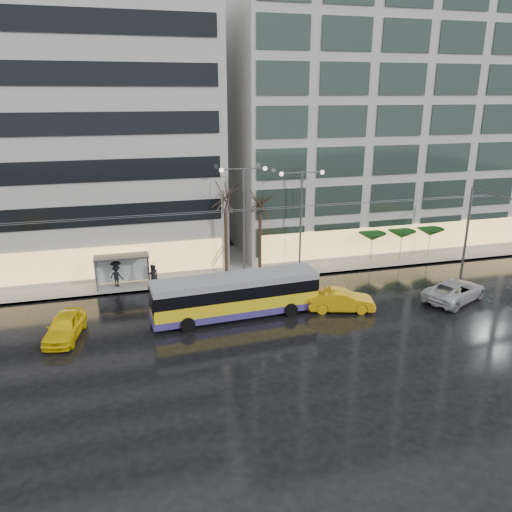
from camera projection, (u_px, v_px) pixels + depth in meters
name	position (u px, v px, depth m)	size (l,w,h in m)	color
ground	(254.00, 333.00, 32.31)	(140.00, 140.00, 0.00)	black
sidewalk	(236.00, 262.00, 45.63)	(80.00, 10.00, 0.15)	gray
kerb	(249.00, 281.00, 41.08)	(80.00, 0.10, 0.15)	slate
building_left	(15.00, 138.00, 42.31)	(34.00, 14.00, 22.00)	#A9A6A1
building_right	(387.00, 116.00, 50.52)	(32.00, 14.00, 25.00)	#A9A6A1
trolleybus	(236.00, 297.00, 34.32)	(11.69, 4.71, 5.36)	yellow
catenary	(240.00, 237.00, 38.52)	(42.24, 5.12, 7.00)	#595B60
bus_shelter	(117.00, 264.00, 39.42)	(4.20, 1.60, 2.51)	#595B60
street_lamp_near	(244.00, 206.00, 40.85)	(3.96, 0.36, 9.03)	#595B60
street_lamp_far	(301.00, 206.00, 42.18)	(3.96, 0.36, 8.53)	#595B60
tree_a	(225.00, 193.00, 40.32)	(3.20, 3.20, 8.40)	black
tree_b	(260.00, 199.00, 41.46)	(3.20, 3.20, 7.70)	black
parasol_a	(372.00, 237.00, 45.11)	(2.50, 2.50, 2.65)	#595B60
parasol_b	(402.00, 234.00, 45.85)	(2.50, 2.50, 2.65)	#595B60
parasol_c	(430.00, 232.00, 46.60)	(2.50, 2.50, 2.65)	#595B60
taxi_a	(65.00, 327.00, 31.47)	(1.86, 4.62, 1.57)	yellow
taxi_b	(341.00, 300.00, 35.46)	(1.64, 4.70, 1.55)	#E5A60C
sedan_silver	(455.00, 291.00, 37.20)	(2.62, 5.68, 1.58)	#B5B5BA
pedestrian_a	(154.00, 271.00, 39.04)	(1.20, 1.22, 2.19)	black
pedestrian_b	(152.00, 273.00, 40.39)	(0.90, 0.82, 1.51)	black
pedestrian_c	(116.00, 273.00, 39.43)	(1.31, 1.12, 2.11)	black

